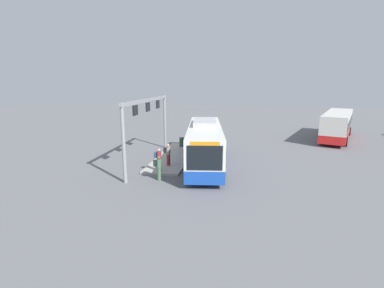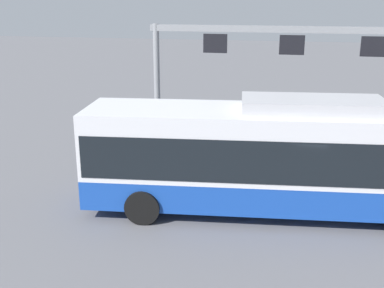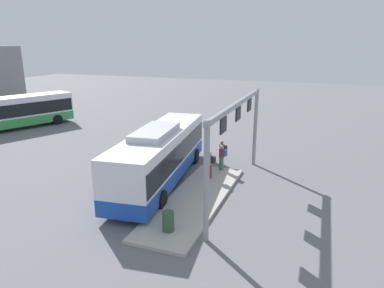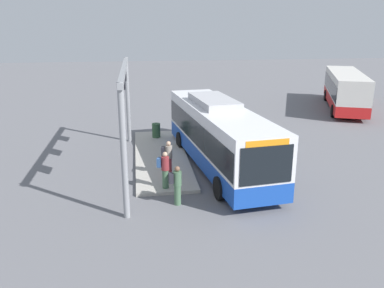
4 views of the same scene
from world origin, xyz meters
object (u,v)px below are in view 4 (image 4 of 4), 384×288
at_px(trash_bin, 156,130).
at_px(person_boarding, 177,184).
at_px(bus_background_left, 345,88).
at_px(bus_main, 218,133).
at_px(person_waiting_mid, 168,157).
at_px(person_waiting_near, 165,169).

bearing_deg(trash_bin, person_boarding, 1.90).
xyz_separation_m(bus_background_left, person_boarding, (16.93, -16.39, -0.89)).
bearing_deg(person_boarding, bus_main, 54.56).
relative_size(bus_background_left, person_boarding, 6.77).
bearing_deg(person_waiting_mid, person_waiting_near, -89.94).
relative_size(bus_main, person_waiting_mid, 6.88).
bearing_deg(person_waiting_near, bus_background_left, 59.70).
height_order(bus_main, person_waiting_mid, bus_main).
distance_m(person_boarding, trash_bin, 9.54).
height_order(person_waiting_near, person_waiting_mid, same).
height_order(bus_main, person_boarding, bus_main).
relative_size(bus_background_left, person_waiting_near, 6.77).
height_order(person_waiting_mid, trash_bin, person_waiting_mid).
bearing_deg(bus_main, bus_background_left, 125.87).
bearing_deg(bus_main, person_waiting_near, -53.35).
height_order(person_boarding, trash_bin, person_boarding).
xyz_separation_m(bus_main, person_boarding, (4.22, -2.58, -0.92)).
bearing_deg(bus_background_left, bus_main, -25.48).
bearing_deg(bus_main, trash_bin, -158.15).
bearing_deg(person_boarding, trash_bin, 87.93).
bearing_deg(person_waiting_near, bus_main, 60.34).
height_order(bus_main, trash_bin, bus_main).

